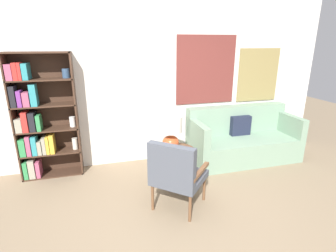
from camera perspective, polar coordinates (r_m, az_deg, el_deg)
name	(u,v)px	position (r m, az deg, el deg)	size (l,w,h in m)	color
ground_plane	(187,234)	(3.06, 4.13, -22.46)	(14.00, 14.00, 0.00)	#847056
wall_back	(150,82)	(4.35, -3.91, 9.53)	(6.40, 0.08, 2.70)	silver
bookshelf	(39,121)	(4.26, -26.32, 1.06)	(0.87, 0.30, 1.85)	#422B1E
armchair	(176,172)	(3.14, 1.68, -9.93)	(0.80, 0.80, 0.90)	brown
couch	(242,140)	(4.79, 15.77, -2.98)	(1.86, 0.81, 0.90)	gray
side_table	(176,153)	(3.69, 1.69, -5.96)	(0.54, 0.54, 0.55)	brown
table_lamp	(171,129)	(3.62, 0.58, -0.73)	(0.32, 0.32, 0.47)	#C65128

